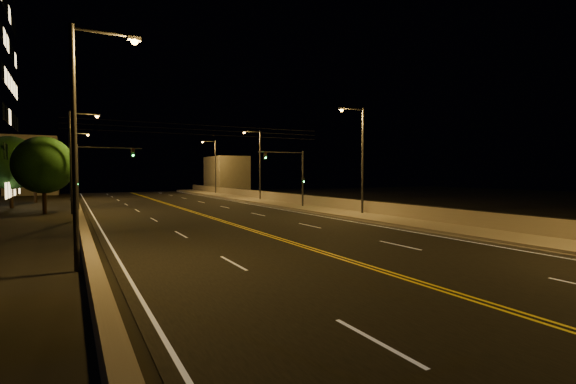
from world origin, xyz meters
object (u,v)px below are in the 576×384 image
streetlight_1 (360,154)px  streetlight_5 (74,155)px  traffic_signal_left (91,172)px  streetlight_6 (72,161)px  tree_0 (44,165)px  streetlight_3 (214,164)px  tree_1 (10,163)px  streetlight_4 (82,130)px  traffic_signal_right (294,172)px  streetlight_2 (258,161)px  tree_2 (35,171)px

streetlight_1 → streetlight_5: size_ratio=1.00×
traffic_signal_left → streetlight_6: bearing=92.5°
streetlight_6 → tree_0: streetlight_6 is taller
streetlight_3 → traffic_signal_left: size_ratio=1.54×
tree_0 → tree_1: (-3.39, 8.38, 0.35)m
streetlight_4 → traffic_signal_right: 28.14m
traffic_signal_left → streetlight_2: bearing=31.9°
streetlight_1 → tree_2: streetlight_1 is taller
streetlight_6 → tree_0: bearing=-97.5°
streetlight_2 → tree_2: streetlight_2 is taller
streetlight_3 → streetlight_2: bearing=-90.0°
streetlight_1 → streetlight_6: same height
streetlight_6 → traffic_signal_left: streetlight_6 is taller
streetlight_5 → streetlight_2: bearing=20.1°
traffic_signal_left → tree_1: (-7.02, 15.06, 0.99)m
streetlight_5 → streetlight_3: bearing=51.1°
streetlight_5 → tree_0: 3.25m
tree_2 → tree_1: bearing=-100.8°
streetlight_2 → traffic_signal_right: (-1.54, -12.64, -1.51)m
streetlight_2 → streetlight_1: bearing=-90.0°
traffic_signal_left → tree_2: tree_2 is taller
streetlight_3 → streetlight_4: 55.48m
traffic_signal_right → streetlight_1: bearing=-80.2°
streetlight_4 → tree_2: streetlight_4 is taller
streetlight_3 → streetlight_6: same height
streetlight_1 → streetlight_5: same height
streetlight_5 → tree_0: streetlight_5 is taller
streetlight_2 → tree_1: (-27.33, 2.42, -0.53)m
tree_1 → traffic_signal_left: bearing=-65.0°
streetlight_6 → tree_0: size_ratio=1.31×
streetlight_1 → tree_2: (-25.69, 32.53, -1.33)m
streetlight_3 → tree_0: bearing=-134.1°
streetlight_4 → tree_1: bearing=99.6°
streetlight_3 → streetlight_6: 22.18m
streetlight_5 → streetlight_6: bearing=90.0°
streetlight_1 → streetlight_2: size_ratio=1.00×
tree_1 → tree_0: bearing=-68.0°
streetlight_4 → streetlight_6: bearing=90.0°
streetlight_1 → streetlight_4: (-21.45, -10.95, 0.00)m
streetlight_1 → streetlight_5: bearing=147.5°
streetlight_2 → traffic_signal_left: (-20.31, -12.64, -1.51)m
tree_0 → tree_2: (-1.75, 16.98, -0.45)m
streetlight_3 → streetlight_6: size_ratio=1.00×
traffic_signal_left → streetlight_1: bearing=-23.6°
streetlight_3 → tree_1: bearing=-149.2°
tree_0 → tree_1: tree_1 is taller
traffic_signal_right → traffic_signal_left: 18.78m
streetlight_6 → streetlight_4: bearing=-90.0°
streetlight_2 → traffic_signal_left: streetlight_2 is taller
streetlight_6 → traffic_signal_left: size_ratio=1.54×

